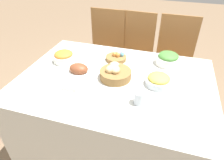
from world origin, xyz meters
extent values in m
plane|color=#7F664C|center=(0.00, 0.00, 0.00)|extent=(12.00, 12.00, 0.00)
cube|color=silver|center=(0.00, 0.00, 0.38)|extent=(1.52, 1.09, 0.75)
cylinder|color=olive|center=(-0.58, 0.59, 0.22)|extent=(0.03, 0.03, 0.45)
cylinder|color=olive|center=(-0.19, 0.59, 0.22)|extent=(0.03, 0.03, 0.45)
cylinder|color=olive|center=(-0.57, 0.98, 0.22)|extent=(0.03, 0.03, 0.45)
cylinder|color=olive|center=(-0.19, 0.97, 0.22)|extent=(0.03, 0.03, 0.45)
cube|color=olive|center=(-0.38, 0.78, 0.46)|extent=(0.43, 0.43, 0.02)
cube|color=olive|center=(-0.38, 0.98, 0.74)|extent=(0.42, 0.02, 0.54)
cylinder|color=olive|center=(0.24, 0.59, 0.22)|extent=(0.03, 0.03, 0.45)
cylinder|color=olive|center=(0.63, 0.58, 0.22)|extent=(0.03, 0.03, 0.45)
cylinder|color=olive|center=(0.25, 0.98, 0.22)|extent=(0.03, 0.03, 0.45)
cylinder|color=olive|center=(0.64, 0.97, 0.22)|extent=(0.03, 0.03, 0.45)
cube|color=olive|center=(0.44, 0.78, 0.46)|extent=(0.43, 0.43, 0.02)
cube|color=olive|center=(0.45, 0.98, 0.74)|extent=(0.42, 0.03, 0.54)
cylinder|color=olive|center=(-0.23, 0.60, 0.22)|extent=(0.03, 0.03, 0.45)
cylinder|color=olive|center=(0.16, 0.58, 0.22)|extent=(0.03, 0.03, 0.45)
cylinder|color=olive|center=(-0.21, 0.99, 0.22)|extent=(0.03, 0.03, 0.45)
cylinder|color=olive|center=(0.18, 0.97, 0.22)|extent=(0.03, 0.03, 0.45)
cube|color=olive|center=(-0.03, 0.78, 0.46)|extent=(0.44, 0.44, 0.02)
cube|color=olive|center=(-0.02, 0.98, 0.74)|extent=(0.42, 0.04, 0.54)
cylinder|color=olive|center=(0.00, 0.01, 0.78)|extent=(0.25, 0.25, 0.07)
ellipsoid|color=#E0C184|center=(0.01, -0.02, 0.84)|extent=(0.08, 0.08, 0.05)
ellipsoid|color=#E0C184|center=(-0.03, 0.06, 0.84)|extent=(0.11, 0.10, 0.04)
ellipsoid|color=#E0C184|center=(0.00, 0.00, 0.83)|extent=(0.09, 0.09, 0.06)
ellipsoid|color=#E0C184|center=(-0.02, 0.01, 0.83)|extent=(0.09, 0.09, 0.06)
ellipsoid|color=#E0C184|center=(-0.04, 0.00, 0.83)|extent=(0.10, 0.10, 0.06)
ellipsoid|color=#E0C184|center=(-0.04, -0.02, 0.83)|extent=(0.09, 0.09, 0.06)
cylinder|color=olive|center=(-0.08, 0.29, 0.77)|extent=(0.19, 0.19, 0.03)
ellipsoid|color=#60B2E0|center=(-0.03, 0.32, 0.80)|extent=(0.04, 0.04, 0.05)
ellipsoid|color=#B27AD1|center=(-0.06, 0.32, 0.80)|extent=(0.04, 0.04, 0.05)
ellipsoid|color=#B27AD1|center=(-0.04, 0.32, 0.80)|extent=(0.04, 0.04, 0.05)
ellipsoid|color=#F29E4C|center=(-0.09, 0.30, 0.80)|extent=(0.04, 0.04, 0.05)
ellipsoid|color=#F29E4C|center=(-0.06, 0.30, 0.80)|extent=(0.04, 0.04, 0.05)
ellipsoid|color=white|center=(-0.31, 0.00, 0.76)|extent=(0.24, 0.17, 0.01)
ellipsoid|color=brown|center=(-0.31, 0.00, 0.78)|extent=(0.16, 0.12, 0.09)
cylinder|color=white|center=(0.38, 0.35, 0.78)|extent=(0.21, 0.21, 0.07)
ellipsoid|color=#478438|center=(0.38, 0.35, 0.83)|extent=(0.17, 0.17, 0.06)
cylinder|color=white|center=(-0.52, 0.13, 0.78)|extent=(0.19, 0.19, 0.06)
ellipsoid|color=orange|center=(-0.52, 0.13, 0.82)|extent=(0.16, 0.16, 0.06)
cylinder|color=silver|center=(0.33, 0.02, 0.78)|extent=(0.19, 0.19, 0.05)
ellipsoid|color=#F4DB4C|center=(0.33, 0.02, 0.81)|extent=(0.16, 0.16, 0.06)
cylinder|color=white|center=(0.01, -0.38, 0.76)|extent=(0.26, 0.26, 0.01)
cube|color=silver|center=(-0.15, -0.38, 0.75)|extent=(0.02, 0.16, 0.00)
cube|color=silver|center=(0.17, -0.38, 0.75)|extent=(0.02, 0.16, 0.00)
cube|color=silver|center=(0.20, -0.38, 0.75)|extent=(0.02, 0.16, 0.00)
cylinder|color=silver|center=(0.23, -0.23, 0.80)|extent=(0.08, 0.08, 0.09)
cube|color=white|center=(-0.27, -0.22, 0.77)|extent=(0.11, 0.07, 0.03)
camera|label=1|loc=(0.36, -1.25, 1.65)|focal=32.00mm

